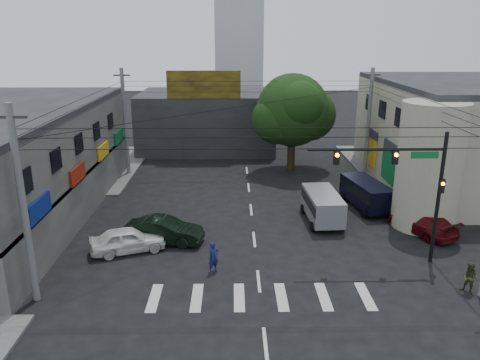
{
  "coord_description": "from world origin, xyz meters",
  "views": [
    {
      "loc": [
        -1.27,
        -23.9,
        11.89
      ],
      "look_at": [
        -0.83,
        4.0,
        3.15
      ],
      "focal_mm": 35.0,
      "sensor_mm": 36.0,
      "label": 1
    }
  ],
  "objects_px": {
    "traffic_officer": "(213,257)",
    "pedestrian_olive": "(470,278)",
    "utility_pole_far_right": "(369,122)",
    "maroon_sedan": "(422,222)",
    "silver_minivan": "(322,207)",
    "utility_pole_near_left": "(23,207)",
    "utility_pole_far_left": "(125,123)",
    "street_tree": "(293,110)",
    "white_compact": "(128,240)",
    "traffic_gantry": "(409,177)",
    "dark_sedan": "(164,230)",
    "navy_van": "(366,195)"
  },
  "relations": [
    {
      "from": "utility_pole_near_left",
      "to": "traffic_officer",
      "type": "distance_m",
      "value": 9.36
    },
    {
      "from": "utility_pole_far_right",
      "to": "pedestrian_olive",
      "type": "relative_size",
      "value": 5.84
    },
    {
      "from": "utility_pole_far_left",
      "to": "maroon_sedan",
      "type": "height_order",
      "value": "utility_pole_far_left"
    },
    {
      "from": "utility_pole_far_left",
      "to": "utility_pole_far_right",
      "type": "height_order",
      "value": "same"
    },
    {
      "from": "street_tree",
      "to": "white_compact",
      "type": "xyz_separation_m",
      "value": [
        -11.26,
        -16.49,
        -4.75
      ]
    },
    {
      "from": "traffic_gantry",
      "to": "white_compact",
      "type": "distance_m",
      "value": 15.71
    },
    {
      "from": "utility_pole_near_left",
      "to": "navy_van",
      "type": "relative_size",
      "value": 1.78
    },
    {
      "from": "traffic_officer",
      "to": "silver_minivan",
      "type": "bearing_deg",
      "value": 6.81
    },
    {
      "from": "traffic_gantry",
      "to": "utility_pole_near_left",
      "type": "relative_size",
      "value": 0.78
    },
    {
      "from": "utility_pole_near_left",
      "to": "silver_minivan",
      "type": "distance_m",
      "value": 18.09
    },
    {
      "from": "utility_pole_near_left",
      "to": "utility_pole_far_left",
      "type": "height_order",
      "value": "same"
    },
    {
      "from": "pedestrian_olive",
      "to": "utility_pole_far_right",
      "type": "bearing_deg",
      "value": 135.39
    },
    {
      "from": "traffic_gantry",
      "to": "utility_pole_far_right",
      "type": "bearing_deg",
      "value": 81.06
    },
    {
      "from": "utility_pole_near_left",
      "to": "white_compact",
      "type": "xyz_separation_m",
      "value": [
        3.24,
        5.01,
        -3.88
      ]
    },
    {
      "from": "dark_sedan",
      "to": "maroon_sedan",
      "type": "relative_size",
      "value": 0.95
    },
    {
      "from": "utility_pole_far_right",
      "to": "dark_sedan",
      "type": "height_order",
      "value": "utility_pole_far_right"
    },
    {
      "from": "white_compact",
      "to": "navy_van",
      "type": "distance_m",
      "value": 16.82
    },
    {
      "from": "dark_sedan",
      "to": "traffic_officer",
      "type": "distance_m",
      "value": 4.81
    },
    {
      "from": "traffic_gantry",
      "to": "navy_van",
      "type": "bearing_deg",
      "value": 87.67
    },
    {
      "from": "utility_pole_near_left",
      "to": "silver_minivan",
      "type": "bearing_deg",
      "value": 31.54
    },
    {
      "from": "utility_pole_far_right",
      "to": "maroon_sedan",
      "type": "xyz_separation_m",
      "value": [
        0.0,
        -13.11,
        -3.91
      ]
    },
    {
      "from": "street_tree",
      "to": "silver_minivan",
      "type": "height_order",
      "value": "street_tree"
    },
    {
      "from": "utility_pole_far_right",
      "to": "silver_minivan",
      "type": "distance_m",
      "value": 13.19
    },
    {
      "from": "street_tree",
      "to": "navy_van",
      "type": "bearing_deg",
      "value": -66.96
    },
    {
      "from": "utility_pole_near_left",
      "to": "white_compact",
      "type": "distance_m",
      "value": 7.12
    },
    {
      "from": "traffic_gantry",
      "to": "navy_van",
      "type": "relative_size",
      "value": 1.39
    },
    {
      "from": "street_tree",
      "to": "pedestrian_olive",
      "type": "relative_size",
      "value": 5.52
    },
    {
      "from": "maroon_sedan",
      "to": "dark_sedan",
      "type": "bearing_deg",
      "value": -20.06
    },
    {
      "from": "utility_pole_far_right",
      "to": "street_tree",
      "type": "bearing_deg",
      "value": 171.25
    },
    {
      "from": "street_tree",
      "to": "white_compact",
      "type": "height_order",
      "value": "street_tree"
    },
    {
      "from": "white_compact",
      "to": "maroon_sedan",
      "type": "relative_size",
      "value": 0.89
    },
    {
      "from": "silver_minivan",
      "to": "pedestrian_olive",
      "type": "bearing_deg",
      "value": -151.96
    },
    {
      "from": "utility_pole_far_right",
      "to": "pedestrian_olive",
      "type": "distance_m",
      "value": 20.62
    },
    {
      "from": "maroon_sedan",
      "to": "utility_pole_far_right",
      "type": "bearing_deg",
      "value": -114.37
    },
    {
      "from": "silver_minivan",
      "to": "dark_sedan",
      "type": "bearing_deg",
      "value": 104.32
    },
    {
      "from": "maroon_sedan",
      "to": "navy_van",
      "type": "relative_size",
      "value": 0.99
    },
    {
      "from": "utility_pole_far_right",
      "to": "white_compact",
      "type": "relative_size",
      "value": 2.02
    },
    {
      "from": "white_compact",
      "to": "pedestrian_olive",
      "type": "relative_size",
      "value": 2.89
    },
    {
      "from": "traffic_officer",
      "to": "pedestrian_olive",
      "type": "distance_m",
      "value": 12.51
    },
    {
      "from": "utility_pole_far_left",
      "to": "navy_van",
      "type": "height_order",
      "value": "utility_pole_far_left"
    },
    {
      "from": "street_tree",
      "to": "utility_pole_far_left",
      "type": "height_order",
      "value": "utility_pole_far_left"
    },
    {
      "from": "maroon_sedan",
      "to": "traffic_officer",
      "type": "relative_size",
      "value": 3.02
    },
    {
      "from": "utility_pole_near_left",
      "to": "traffic_gantry",
      "type": "bearing_deg",
      "value": 10.8
    },
    {
      "from": "utility_pole_near_left",
      "to": "utility_pole_far_right",
      "type": "relative_size",
      "value": 1.0
    },
    {
      "from": "utility_pole_far_right",
      "to": "navy_van",
      "type": "bearing_deg",
      "value": -104.93
    },
    {
      "from": "dark_sedan",
      "to": "pedestrian_olive",
      "type": "xyz_separation_m",
      "value": [
        15.38,
        -5.95,
        0.03
      ]
    },
    {
      "from": "traffic_gantry",
      "to": "pedestrian_olive",
      "type": "height_order",
      "value": "traffic_gantry"
    },
    {
      "from": "dark_sedan",
      "to": "silver_minivan",
      "type": "bearing_deg",
      "value": -62.58
    },
    {
      "from": "maroon_sedan",
      "to": "silver_minivan",
      "type": "bearing_deg",
      "value": -42.08
    },
    {
      "from": "utility_pole_far_right",
      "to": "utility_pole_far_left",
      "type": "bearing_deg",
      "value": 180.0
    }
  ]
}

